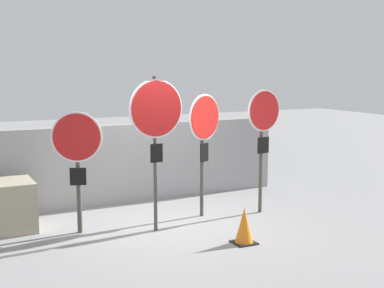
% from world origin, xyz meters
% --- Properties ---
extents(ground_plane, '(40.00, 40.00, 0.00)m').
position_xyz_m(ground_plane, '(0.00, 0.00, 0.00)').
color(ground_plane, gray).
extents(fence_back, '(6.29, 0.12, 1.59)m').
position_xyz_m(fence_back, '(0.00, 1.81, 0.79)').
color(fence_back, gray).
rests_on(fence_back, ground).
extents(stop_sign_0, '(0.77, 0.33, 2.02)m').
position_xyz_m(stop_sign_0, '(-1.64, 0.21, 1.40)').
color(stop_sign_0, '#474238').
rests_on(stop_sign_0, ground).
extents(stop_sign_1, '(0.96, 0.15, 2.57)m').
position_xyz_m(stop_sign_1, '(-0.46, -0.26, 1.90)').
color(stop_sign_1, '#474238').
rests_on(stop_sign_1, ground).
extents(stop_sign_2, '(0.77, 0.36, 2.24)m').
position_xyz_m(stop_sign_2, '(0.67, 0.20, 1.64)').
color(stop_sign_2, '#474238').
rests_on(stop_sign_2, ground).
extents(stop_sign_3, '(0.76, 0.18, 2.32)m').
position_xyz_m(stop_sign_3, '(1.76, -0.07, 1.69)').
color(stop_sign_3, '#474238').
rests_on(stop_sign_3, ground).
extents(traffic_cone_0, '(0.34, 0.34, 0.57)m').
position_xyz_m(traffic_cone_0, '(0.51, -1.43, 0.28)').
color(traffic_cone_0, black).
rests_on(traffic_cone_0, ground).
extents(storage_crate, '(0.87, 0.87, 0.84)m').
position_xyz_m(storage_crate, '(-2.68, 0.90, 0.42)').
color(storage_crate, '#9E937A').
rests_on(storage_crate, ground).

